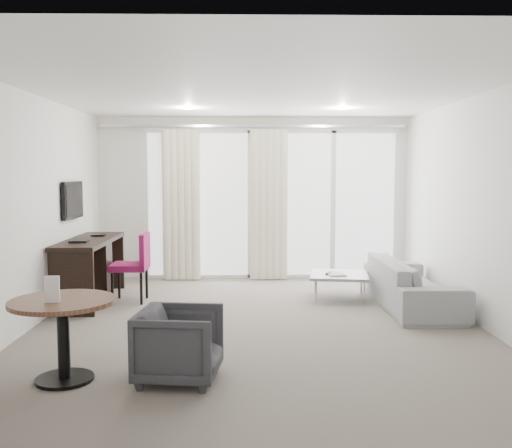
{
  "coord_description": "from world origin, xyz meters",
  "views": [
    {
      "loc": [
        -0.13,
        -6.26,
        1.73
      ],
      "look_at": [
        0.0,
        0.6,
        1.1
      ],
      "focal_mm": 40.0,
      "sensor_mm": 36.0,
      "label": 1
    }
  ],
  "objects_px": {
    "rattan_chair_b": "(345,244)",
    "rattan_chair_a": "(295,239)",
    "round_table": "(64,340)",
    "coffee_table": "(339,286)",
    "desk_chair": "(130,267)",
    "sofa": "(412,283)",
    "desk": "(90,270)",
    "tub_armchair": "(180,345)"
  },
  "relations": [
    {
      "from": "rattan_chair_b",
      "to": "rattan_chair_a",
      "type": "bearing_deg",
      "value": 133.7
    },
    {
      "from": "round_table",
      "to": "coffee_table",
      "type": "height_order",
      "value": "round_table"
    },
    {
      "from": "desk_chair",
      "to": "coffee_table",
      "type": "distance_m",
      "value": 2.84
    },
    {
      "from": "desk_chair",
      "to": "sofa",
      "type": "distance_m",
      "value": 3.71
    },
    {
      "from": "desk_chair",
      "to": "rattan_chair_a",
      "type": "height_order",
      "value": "desk_chair"
    },
    {
      "from": "desk_chair",
      "to": "coffee_table",
      "type": "bearing_deg",
      "value": 2.97
    },
    {
      "from": "desk",
      "to": "rattan_chair_a",
      "type": "bearing_deg",
      "value": 48.82
    },
    {
      "from": "tub_armchair",
      "to": "desk",
      "type": "bearing_deg",
      "value": 33.96
    },
    {
      "from": "round_table",
      "to": "tub_armchair",
      "type": "relative_size",
      "value": 1.28
    },
    {
      "from": "desk_chair",
      "to": "coffee_table",
      "type": "xyz_separation_m",
      "value": [
        2.82,
        0.1,
        -0.29
      ]
    },
    {
      "from": "coffee_table",
      "to": "round_table",
      "type": "bearing_deg",
      "value": -132.72
    },
    {
      "from": "coffee_table",
      "to": "rattan_chair_a",
      "type": "relative_size",
      "value": 0.93
    },
    {
      "from": "desk",
      "to": "rattan_chair_a",
      "type": "relative_size",
      "value": 2.16
    },
    {
      "from": "desk_chair",
      "to": "round_table",
      "type": "xyz_separation_m",
      "value": [
        0.04,
        -2.91,
        -0.12
      ]
    },
    {
      "from": "desk_chair",
      "to": "rattan_chair_a",
      "type": "relative_size",
      "value": 1.11
    },
    {
      "from": "tub_armchair",
      "to": "desk_chair",
      "type": "bearing_deg",
      "value": 25.42
    },
    {
      "from": "rattan_chair_b",
      "to": "tub_armchair",
      "type": "bearing_deg",
      "value": -131.18
    },
    {
      "from": "desk",
      "to": "rattan_chair_b",
      "type": "height_order",
      "value": "desk"
    },
    {
      "from": "desk_chair",
      "to": "rattan_chair_a",
      "type": "distance_m",
      "value": 4.31
    },
    {
      "from": "coffee_table",
      "to": "rattan_chair_b",
      "type": "height_order",
      "value": "rattan_chair_b"
    },
    {
      "from": "desk",
      "to": "rattan_chair_b",
      "type": "relative_size",
      "value": 2.33
    },
    {
      "from": "sofa",
      "to": "rattan_chair_b",
      "type": "height_order",
      "value": "rattan_chair_b"
    },
    {
      "from": "sofa",
      "to": "rattan_chair_a",
      "type": "relative_size",
      "value": 2.51
    },
    {
      "from": "desk",
      "to": "desk_chair",
      "type": "distance_m",
      "value": 0.53
    },
    {
      "from": "tub_armchair",
      "to": "coffee_table",
      "type": "height_order",
      "value": "tub_armchair"
    },
    {
      "from": "desk",
      "to": "coffee_table",
      "type": "height_order",
      "value": "desk"
    },
    {
      "from": "sofa",
      "to": "rattan_chair_b",
      "type": "bearing_deg",
      "value": 4.5
    },
    {
      "from": "coffee_table",
      "to": "rattan_chair_a",
      "type": "xyz_separation_m",
      "value": [
        -0.31,
        3.39,
        0.24
      ]
    },
    {
      "from": "tub_armchair",
      "to": "sofa",
      "type": "xyz_separation_m",
      "value": [
        2.69,
        2.56,
        -0.0
      ]
    },
    {
      "from": "rattan_chair_b",
      "to": "sofa",
      "type": "bearing_deg",
      "value": -104.57
    },
    {
      "from": "desk_chair",
      "to": "desk",
      "type": "bearing_deg",
      "value": 178.79
    },
    {
      "from": "desk",
      "to": "desk_chair",
      "type": "xyz_separation_m",
      "value": [
        0.53,
        -0.02,
        0.04
      ]
    },
    {
      "from": "sofa",
      "to": "desk",
      "type": "bearing_deg",
      "value": 84.78
    },
    {
      "from": "tub_armchair",
      "to": "rattan_chair_a",
      "type": "height_order",
      "value": "rattan_chair_a"
    },
    {
      "from": "round_table",
      "to": "rattan_chair_b",
      "type": "distance_m",
      "value": 6.84
    },
    {
      "from": "round_table",
      "to": "sofa",
      "type": "bearing_deg",
      "value": 34.97
    },
    {
      "from": "round_table",
      "to": "coffee_table",
      "type": "distance_m",
      "value": 4.11
    },
    {
      "from": "desk_chair",
      "to": "tub_armchair",
      "type": "xyz_separation_m",
      "value": [
        1.0,
        -2.92,
        -0.16
      ]
    },
    {
      "from": "sofa",
      "to": "rattan_chair_a",
      "type": "distance_m",
      "value": 4.04
    },
    {
      "from": "tub_armchair",
      "to": "rattan_chair_b",
      "type": "height_order",
      "value": "rattan_chair_b"
    },
    {
      "from": "desk_chair",
      "to": "coffee_table",
      "type": "height_order",
      "value": "desk_chair"
    },
    {
      "from": "rattan_chair_a",
      "to": "rattan_chair_b",
      "type": "relative_size",
      "value": 1.08
    }
  ]
}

